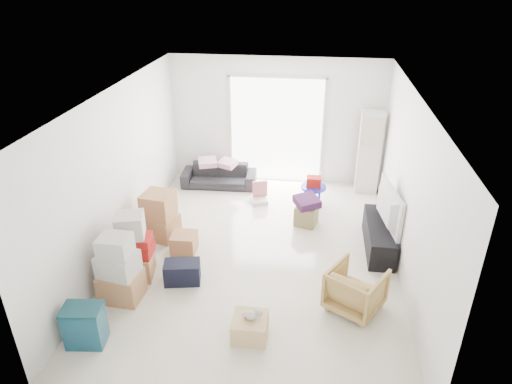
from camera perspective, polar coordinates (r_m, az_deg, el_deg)
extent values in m
cube|color=beige|center=(7.76, 0.23, -8.50)|extent=(4.50, 6.00, 0.24)
cube|color=white|center=(6.52, 0.28, 13.09)|extent=(4.50, 6.00, 0.24)
cube|color=white|center=(9.91, 2.64, 9.05)|extent=(4.50, 0.24, 2.70)
cube|color=white|center=(4.45, -5.23, -16.05)|extent=(4.50, 0.24, 2.70)
cube|color=white|center=(7.67, -17.61, 2.31)|extent=(0.24, 6.00, 2.70)
cube|color=white|center=(7.14, 19.47, 0.16)|extent=(0.24, 6.00, 2.70)
cube|color=white|center=(9.84, 2.54, 7.69)|extent=(2.00, 0.01, 2.30)
cube|color=silver|center=(9.96, -3.25, 7.92)|extent=(0.06, 0.04, 2.30)
cube|color=silver|center=(9.80, 8.41, 7.34)|extent=(0.06, 0.04, 2.30)
cube|color=silver|center=(9.52, 2.68, 14.23)|extent=(2.10, 0.04, 0.06)
cube|color=beige|center=(9.66, 13.95, 4.79)|extent=(0.45, 0.30, 1.75)
cube|color=black|center=(7.99, 15.11, -5.36)|extent=(0.42, 1.41, 0.47)
imported|color=black|center=(7.84, 15.38, -3.42)|extent=(0.84, 1.26, 0.15)
imported|color=#28272D|center=(9.88, -4.65, 2.46)|extent=(1.61, 0.54, 0.62)
cube|color=#D79CB1|center=(9.74, -6.12, 4.43)|extent=(0.49, 0.44, 0.13)
cube|color=#D79CB1|center=(9.66, -3.58, 4.32)|extent=(0.45, 0.42, 0.12)
imported|color=tan|center=(6.57, 12.38, -11.57)|extent=(0.92, 0.91, 0.71)
cube|color=navy|center=(6.45, -20.39, -16.35)|extent=(0.50, 0.38, 0.26)
cube|color=navy|center=(6.28, -20.78, -14.59)|extent=(0.50, 0.38, 0.26)
cube|color=#0C333D|center=(6.18, -21.01, -13.53)|extent=(0.52, 0.40, 0.04)
cube|color=#AE7A4E|center=(6.96, -16.46, -11.15)|extent=(0.59, 0.50, 0.42)
cube|color=beige|center=(6.74, -16.87, -8.61)|extent=(0.58, 0.50, 0.33)
cube|color=beige|center=(6.58, -17.22, -6.42)|extent=(0.43, 0.39, 0.28)
cube|color=#AE7A4E|center=(7.36, -14.82, -8.77)|extent=(0.62, 0.62, 0.38)
cube|color=red|center=(7.21, -15.08, -6.96)|extent=(0.60, 0.42, 0.17)
cube|color=red|center=(7.12, -15.23, -5.87)|extent=(0.60, 0.43, 0.15)
cube|color=beige|center=(6.99, -15.49, -4.08)|extent=(0.49, 0.48, 0.36)
cube|color=#AE7A4E|center=(8.22, -11.83, -4.24)|extent=(0.68, 0.62, 0.41)
cube|color=#AE7A4E|center=(8.01, -12.12, -1.60)|extent=(0.56, 0.56, 0.44)
cube|color=#AE7A4E|center=(7.77, -8.98, -6.30)|extent=(0.41, 0.41, 0.33)
cube|color=black|center=(7.09, -9.20, -9.87)|extent=(0.59, 0.42, 0.34)
cube|color=olive|center=(8.48, 6.30, -2.91)|extent=(0.46, 0.46, 0.37)
cube|color=#4B2154|center=(8.36, 6.38, -1.40)|extent=(0.54, 0.54, 0.14)
cylinder|color=#181DB5|center=(9.03, 7.19, 0.59)|extent=(0.50, 0.50, 0.04)
cylinder|color=#181DB5|center=(9.24, 7.91, -0.31)|extent=(0.04, 0.04, 0.39)
cylinder|color=#181DB5|center=(9.24, 6.36, -0.22)|extent=(0.04, 0.04, 0.39)
cylinder|color=#181DB5|center=(9.02, 6.31, -0.93)|extent=(0.04, 0.04, 0.39)
cylinder|color=#181DB5|center=(9.02, 7.89, -1.03)|extent=(0.04, 0.04, 0.39)
cube|color=red|center=(8.98, 7.24, 1.28)|extent=(0.28, 0.22, 0.20)
cube|color=silver|center=(9.24, 0.39, -1.13)|extent=(0.39, 0.37, 0.08)
cube|color=#C76873|center=(9.25, 0.49, 0.39)|extent=(0.29, 0.14, 0.35)
cube|color=tan|center=(6.14, -0.77, -16.55)|extent=(0.45, 0.45, 0.30)
ellipsoid|color=#B2ADA8|center=(6.01, -0.78, -15.16)|extent=(0.19, 0.13, 0.10)
cube|color=#AE112E|center=(6.01, -0.78, -15.13)|extent=(0.15, 0.13, 0.03)
sphere|color=#B2ADA8|center=(6.00, 0.35, -14.87)|extent=(0.10, 0.10, 0.10)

